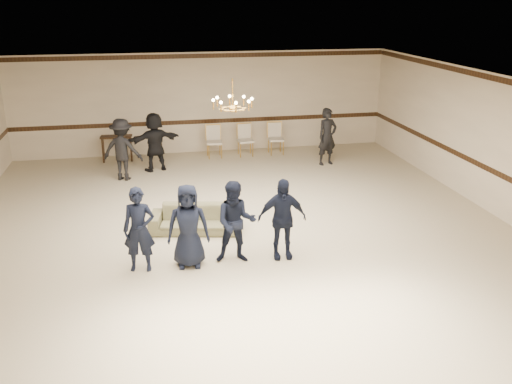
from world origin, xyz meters
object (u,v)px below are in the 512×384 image
adult_right (327,137)px  boy_d (282,219)px  boy_c (236,222)px  adult_mid (155,142)px  boy_b (188,226)px  settee (195,219)px  chandelier (233,94)px  banquet_chair_right (276,139)px  console_table (117,148)px  banquet_chair_mid (245,140)px  adult_left (122,150)px  boy_a (139,230)px  banquet_chair_left (214,142)px

adult_right → boy_d: bearing=-131.3°
boy_c → adult_mid: 6.49m
boy_b → settee: 1.72m
chandelier → banquet_chair_right: chandelier is taller
boy_d → settee: (-1.53, 1.61, -0.52)m
chandelier → boy_d: 3.07m
adult_mid → console_table: adult_mid is taller
adult_mid → console_table: bearing=-65.1°
boy_c → banquet_chair_right: size_ratio=1.62×
banquet_chair_mid → console_table: banquet_chair_mid is taller
banquet_chair_mid → banquet_chair_right: bearing=-5.4°
adult_left → adult_right: 6.01m
chandelier → banquet_chair_mid: chandelier is taller
banquet_chair_mid → adult_left: bearing=-160.5°
adult_right → banquet_chair_right: 1.94m
boy_a → adult_left: size_ratio=0.94×
chandelier → boy_d: bearing=-75.3°
console_table → banquet_chair_mid: bearing=1.7°
boy_b → boy_c: 0.90m
adult_mid → adult_right: bearing=158.2°
banquet_chair_left → banquet_chair_right: same height
boy_a → adult_mid: 6.37m
boy_b → boy_d: same height
boy_a → settee: bearing=62.8°
boy_d → banquet_chair_right: 7.59m
adult_mid → banquet_chair_mid: 3.07m
boy_d → adult_mid: adult_mid is taller
settee → adult_left: (-1.58, 4.04, 0.58)m
settee → banquet_chair_left: 5.91m
banquet_chair_left → adult_mid: bearing=-145.8°
boy_a → boy_b: size_ratio=1.00×
adult_left → adult_right: bearing=-155.9°
chandelier → adult_right: chandelier is taller
chandelier → banquet_chair_left: size_ratio=0.94×
banquet_chair_mid → adult_right: bearing=-38.5°
banquet_chair_mid → console_table: (-4.00, 0.20, -0.10)m
settee → banquet_chair_mid: bearing=81.1°
banquet_chair_right → adult_right: bearing=-44.3°
adult_left → adult_right: size_ratio=1.00×
chandelier → boy_d: (0.58, -2.19, -2.07)m
chandelier → boy_c: (-0.32, -2.19, -2.07)m
adult_left → banquet_chair_mid: (3.77, 1.75, -0.36)m
boy_d → banquet_chair_mid: boy_d is taller
boy_b → banquet_chair_mid: size_ratio=1.62×
boy_d → adult_right: size_ratio=0.94×
boy_c → adult_mid: size_ratio=0.94×
adult_right → console_table: adult_right is taller
settee → banquet_chair_right: (3.19, 5.79, 0.22)m
boy_d → banquet_chair_right: boy_d is taller
boy_a → adult_left: (-0.41, 5.65, 0.05)m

